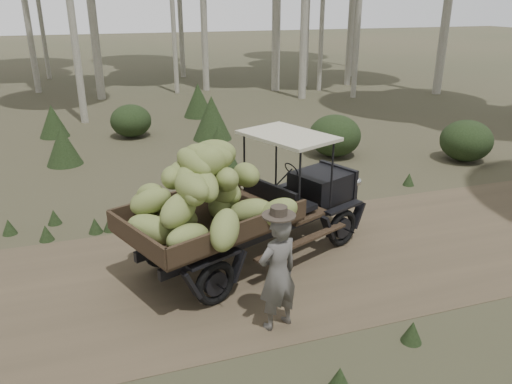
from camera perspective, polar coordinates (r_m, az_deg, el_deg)
ground at (r=8.02m, az=-7.38°, el=-9.80°), size 120.00×120.00×0.00m
dirt_track at (r=8.02m, az=-7.38°, el=-9.77°), size 70.00×4.00×0.01m
banana_truck at (r=7.67m, az=-3.66°, el=-0.25°), size 4.57×3.11×2.22m
farmer at (r=6.50m, az=2.50°, el=-9.15°), size 0.67×0.53×1.74m
undergrowth at (r=8.21m, az=-10.69°, el=-4.69°), size 23.00×21.54×1.39m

